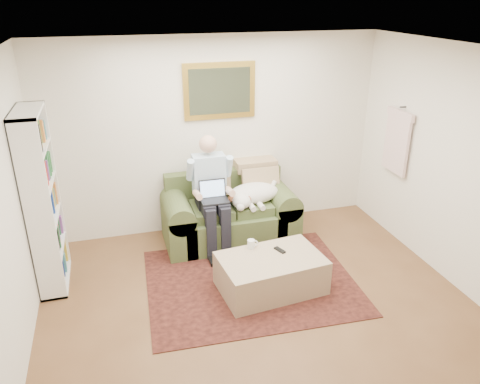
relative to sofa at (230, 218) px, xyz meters
name	(u,v)px	position (x,y,z in m)	size (l,w,h in m)	color
room_shell	(266,200)	(-0.08, -1.68, 1.00)	(4.51, 5.00, 2.61)	brown
rug	(251,281)	(-0.04, -1.07, -0.29)	(2.33, 1.87, 0.01)	black
sofa	(230,218)	(0.00, 0.00, 0.00)	(1.73, 0.88, 1.04)	#47522B
seated_man	(212,195)	(-0.26, -0.16, 0.43)	(0.57, 0.81, 1.45)	#8CB5D8
laptop	(214,195)	(-0.26, -0.23, 0.46)	(0.34, 0.27, 0.24)	black
sleeping_dog	(254,193)	(0.31, -0.09, 0.36)	(0.71, 0.45, 0.26)	white
ottoman	(271,273)	(0.14, -1.26, -0.10)	(1.11, 0.71, 0.41)	tan
coffee_mug	(251,244)	(-0.01, -1.00, 0.16)	(0.08, 0.08, 0.10)	white
tv_remote	(280,250)	(0.28, -1.16, 0.12)	(0.05, 0.15, 0.02)	black
bookshelf	(42,202)	(-2.18, -0.43, 0.70)	(0.28, 0.80, 2.00)	white
wall_mirror	(220,91)	(0.00, 0.44, 1.60)	(0.94, 0.04, 0.72)	gold
hanging_shirt	(397,138)	(2.11, -0.43, 1.05)	(0.06, 0.52, 0.90)	beige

